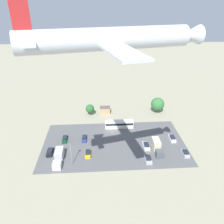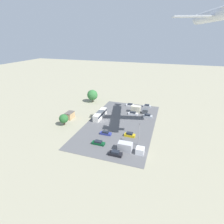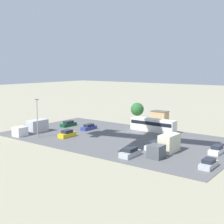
{
  "view_description": "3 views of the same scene",
  "coord_description": "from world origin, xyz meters",
  "px_view_note": "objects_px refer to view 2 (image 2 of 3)",
  "views": [
    {
      "loc": [
        4.95,
        74.09,
        47.44
      ],
      "look_at": [
        1.68,
        22.57,
        20.73
      ],
      "focal_mm": 35.0,
      "sensor_mm": 36.0,
      "label": 1
    },
    {
      "loc": [
        67.13,
        26.49,
        35.8
      ],
      "look_at": [
        1.15,
        4.21,
        5.64
      ],
      "focal_mm": 28.0,
      "sensor_mm": 36.0,
      "label": 2
    },
    {
      "loc": [
        -40.29,
        63.23,
        15.98
      ],
      "look_at": [
        3.5,
        5.17,
        5.27
      ],
      "focal_mm": 50.0,
      "sensor_mm": 36.0,
      "label": 3
    }
  ],
  "objects_px": {
    "parked_car_1": "(133,113)",
    "parked_car_2": "(148,116)",
    "parked_car_3": "(98,143)",
    "parked_truck_1": "(138,110)",
    "parked_car_7": "(147,106)",
    "parked_truck_0": "(129,148)",
    "shed_building": "(70,115)",
    "parked_car_5": "(130,135)",
    "parked_car_6": "(106,133)",
    "parked_car_0": "(115,154)",
    "bus": "(100,114)",
    "airplane": "(217,15)",
    "parked_car_4": "(130,105)"
  },
  "relations": [
    {
      "from": "parked_car_1",
      "to": "parked_car_2",
      "type": "bearing_deg",
      "value": -96.71
    },
    {
      "from": "parked_car_3",
      "to": "parked_truck_1",
      "type": "bearing_deg",
      "value": -13.86
    },
    {
      "from": "parked_truck_0",
      "to": "parked_car_6",
      "type": "bearing_deg",
      "value": -124.3
    },
    {
      "from": "parked_car_4",
      "to": "parked_truck_1",
      "type": "bearing_deg",
      "value": 38.89
    },
    {
      "from": "bus",
      "to": "parked_truck_1",
      "type": "distance_m",
      "value": 20.0
    },
    {
      "from": "parked_car_3",
      "to": "parked_car_7",
      "type": "distance_m",
      "value": 43.7
    },
    {
      "from": "shed_building",
      "to": "parked_car_5",
      "type": "xyz_separation_m",
      "value": [
        6.96,
        30.73,
        -0.8
      ]
    },
    {
      "from": "parked_car_0",
      "to": "parked_truck_1",
      "type": "xyz_separation_m",
      "value": [
        -37.15,
        0.43,
        0.86
      ]
    },
    {
      "from": "parked_car_5",
      "to": "parked_car_6",
      "type": "bearing_deg",
      "value": 100.1
    },
    {
      "from": "shed_building",
      "to": "parked_truck_0",
      "type": "bearing_deg",
      "value": 63.41
    },
    {
      "from": "parked_car_6",
      "to": "parked_car_7",
      "type": "height_order",
      "value": "parked_car_7"
    },
    {
      "from": "parked_car_6",
      "to": "parked_truck_0",
      "type": "relative_size",
      "value": 0.51
    },
    {
      "from": "parked_car_2",
      "to": "parked_car_6",
      "type": "bearing_deg",
      "value": -31.99
    },
    {
      "from": "parked_car_0",
      "to": "airplane",
      "type": "bearing_deg",
      "value": 129.93
    },
    {
      "from": "parked_car_4",
      "to": "parked_car_2",
      "type": "bearing_deg",
      "value": 44.24
    },
    {
      "from": "parked_car_3",
      "to": "parked_car_7",
      "type": "relative_size",
      "value": 1.13
    },
    {
      "from": "bus",
      "to": "parked_car_2",
      "type": "xyz_separation_m",
      "value": [
        -7.56,
        21.51,
        -1.0
      ]
    },
    {
      "from": "parked_car_3",
      "to": "parked_car_7",
      "type": "height_order",
      "value": "parked_car_7"
    },
    {
      "from": "parked_truck_0",
      "to": "parked_car_4",
      "type": "bearing_deg",
      "value": -167.19
    },
    {
      "from": "parked_car_3",
      "to": "parked_car_6",
      "type": "distance_m",
      "value": 7.3
    },
    {
      "from": "parked_car_4",
      "to": "shed_building",
      "type": "bearing_deg",
      "value": -43.67
    },
    {
      "from": "parked_car_0",
      "to": "parked_car_7",
      "type": "xyz_separation_m",
      "value": [
        -46.32,
        3.55,
        -0.07
      ]
    },
    {
      "from": "parked_car_5",
      "to": "parked_car_7",
      "type": "height_order",
      "value": "parked_car_5"
    },
    {
      "from": "shed_building",
      "to": "parked_car_7",
      "type": "relative_size",
      "value": 1.14
    },
    {
      "from": "parked_car_7",
      "to": "parked_truck_0",
      "type": "relative_size",
      "value": 0.47
    },
    {
      "from": "parked_car_0",
      "to": "parked_car_7",
      "type": "relative_size",
      "value": 1.08
    },
    {
      "from": "parked_truck_1",
      "to": "airplane",
      "type": "bearing_deg",
      "value": 55.12
    },
    {
      "from": "parked_car_2",
      "to": "parked_car_7",
      "type": "xyz_separation_m",
      "value": [
        -13.39,
        -2.24,
        -0.05
      ]
    },
    {
      "from": "parked_car_2",
      "to": "parked_car_7",
      "type": "bearing_deg",
      "value": -170.5
    },
    {
      "from": "parked_car_1",
      "to": "parked_car_2",
      "type": "distance_m",
      "value": 7.37
    },
    {
      "from": "parked_truck_0",
      "to": "parked_truck_1",
      "type": "distance_m",
      "value": 33.72
    },
    {
      "from": "shed_building",
      "to": "parked_truck_0",
      "type": "relative_size",
      "value": 0.53
    },
    {
      "from": "parked_car_1",
      "to": "parked_car_0",
      "type": "bearing_deg",
      "value": -177.41
    },
    {
      "from": "shed_building",
      "to": "parked_car_7",
      "type": "xyz_separation_m",
      "value": [
        -26.31,
        32.59,
        -0.88
      ]
    },
    {
      "from": "shed_building",
      "to": "parked_car_2",
      "type": "height_order",
      "value": "shed_building"
    },
    {
      "from": "airplane",
      "to": "parked_car_6",
      "type": "bearing_deg",
      "value": -177.63
    },
    {
      "from": "parked_car_1",
      "to": "parked_car_6",
      "type": "distance_m",
      "value": 23.23
    },
    {
      "from": "parked_car_0",
      "to": "parked_car_2",
      "type": "bearing_deg",
      "value": 170.03
    },
    {
      "from": "parked_truck_0",
      "to": "bus",
      "type": "bearing_deg",
      "value": -138.18
    },
    {
      "from": "parked_car_0",
      "to": "parked_car_1",
      "type": "relative_size",
      "value": 0.94
    },
    {
      "from": "airplane",
      "to": "parked_truck_0",
      "type": "bearing_deg",
      "value": -154.22
    },
    {
      "from": "parked_car_6",
      "to": "parked_truck_1",
      "type": "relative_size",
      "value": 0.53
    },
    {
      "from": "parked_car_0",
      "to": "parked_car_3",
      "type": "xyz_separation_m",
      "value": [
        -4.09,
        -7.72,
        -0.08
      ]
    },
    {
      "from": "parked_car_7",
      "to": "parked_car_2",
      "type": "bearing_deg",
      "value": -170.5
    },
    {
      "from": "bus",
      "to": "airplane",
      "type": "relative_size",
      "value": 0.37
    },
    {
      "from": "parked_car_6",
      "to": "airplane",
      "type": "xyz_separation_m",
      "value": [
        -9.05,
        32.08,
        41.03
      ]
    },
    {
      "from": "bus",
      "to": "parked_car_3",
      "type": "distance_m",
      "value": 22.75
    },
    {
      "from": "parked_car_1",
      "to": "parked_car_5",
      "type": "distance_m",
      "value": 20.98
    },
    {
      "from": "shed_building",
      "to": "parked_car_2",
      "type": "relative_size",
      "value": 1.07
    },
    {
      "from": "parked_car_2",
      "to": "parked_car_3",
      "type": "height_order",
      "value": "parked_car_2"
    }
  ]
}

